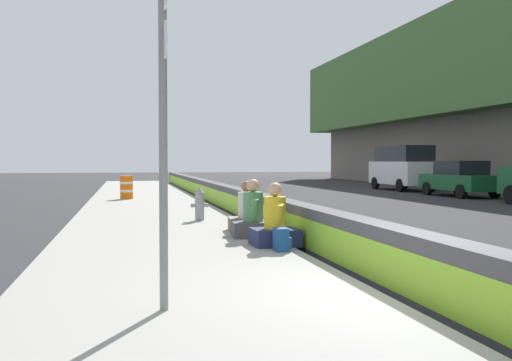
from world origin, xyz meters
The scene contains 12 objects.
ground_plane centered at (0.00, 0.00, 0.00)m, with size 160.00×160.00×0.00m, color #2B2B2D.
sidewalk_strip centered at (0.00, 2.65, 0.07)m, with size 80.00×4.40×0.14m, color gray.
jersey_barrier centered at (0.00, 0.00, 0.42)m, with size 76.00×0.45×0.85m.
route_sign_post centered at (-0.14, 3.03, 2.21)m, with size 0.44×0.09×3.60m.
fire_hydrant centered at (9.00, 1.53, 0.59)m, with size 0.26×0.46×0.88m.
seated_person_foreground centered at (4.15, 0.73, 0.51)m, with size 0.75×0.87×1.17m.
seated_person_middle centered at (5.45, 0.86, 0.51)m, with size 0.79×0.91×1.19m.
seated_person_rear centered at (6.50, 0.78, 0.49)m, with size 0.76×0.86×1.12m.
backpack centered at (3.48, 0.78, 0.33)m, with size 0.32×0.28×0.40m.
construction_barrel centered at (18.26, 3.39, 0.62)m, with size 0.54×0.54×0.95m.
parked_car_fourth centered at (18.72, -12.11, 0.86)m, with size 4.55×2.04×1.71m.
parked_car_midline centered at (24.77, -12.18, 1.35)m, with size 5.10×2.11×2.56m.
Camera 1 is at (-6.31, 3.42, 1.71)m, focal length 41.09 mm.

